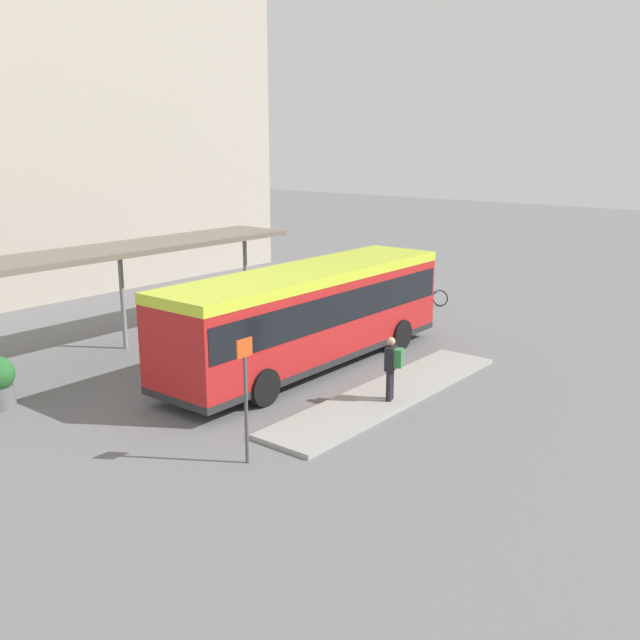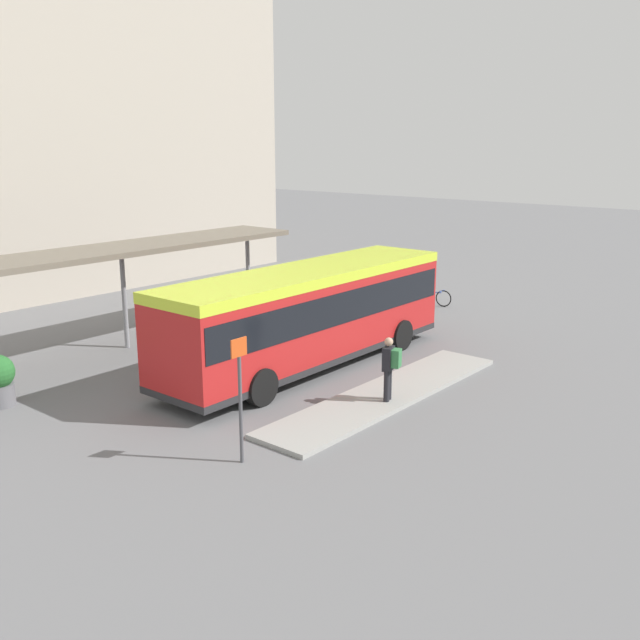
{
  "view_description": "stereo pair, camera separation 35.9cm",
  "coord_description": "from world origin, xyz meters",
  "views": [
    {
      "loc": [
        -16.14,
        -13.49,
        6.79
      ],
      "look_at": [
        0.54,
        0.0,
        1.38
      ],
      "focal_mm": 40.0,
      "sensor_mm": 36.0,
      "label": 1
    },
    {
      "loc": [
        -15.91,
        -13.77,
        6.79
      ],
      "look_at": [
        0.54,
        0.0,
        1.38
      ],
      "focal_mm": 40.0,
      "sensor_mm": 36.0,
      "label": 2
    }
  ],
  "objects": [
    {
      "name": "pedestrian_waiting",
      "position": [
        -1.14,
        -3.79,
        1.11
      ],
      "size": [
        0.48,
        0.52,
        1.72
      ],
      "rotation": [
        0.0,
        0.0,
        1.88
      ],
      "color": "#232328",
      "rests_on": "curb_island"
    },
    {
      "name": "bicycle_blue",
      "position": [
        9.78,
        1.48,
        0.36
      ],
      "size": [
        0.48,
        1.64,
        0.71
      ],
      "rotation": [
        0.0,
        0.0,
        -1.43
      ],
      "color": "black",
      "rests_on": "ground_plane"
    },
    {
      "name": "station_shelter",
      "position": [
        -2.36,
        6.07,
        3.28
      ],
      "size": [
        13.52,
        2.52,
        3.43
      ],
      "color": "#706656",
      "rests_on": "ground_plane"
    },
    {
      "name": "ground_plane",
      "position": [
        0.0,
        0.0,
        0.0
      ],
      "size": [
        120.0,
        120.0,
        0.0
      ],
      "primitive_type": "plane",
      "color": "slate"
    },
    {
      "name": "city_bus",
      "position": [
        0.01,
        0.0,
        1.79
      ],
      "size": [
        10.82,
        2.75,
        3.06
      ],
      "rotation": [
        0.0,
        0.0,
        0.01
      ],
      "color": "red",
      "rests_on": "ground_plane"
    },
    {
      "name": "platform_sign",
      "position": [
        -6.06,
        -3.31,
        1.56
      ],
      "size": [
        0.44,
        0.08,
        2.8
      ],
      "color": "#4C4C51",
      "rests_on": "ground_plane"
    },
    {
      "name": "bicycle_yellow",
      "position": [
        9.54,
        2.26,
        0.39
      ],
      "size": [
        0.48,
        1.8,
        0.78
      ],
      "rotation": [
        0.0,
        0.0,
        -1.72
      ],
      "color": "black",
      "rests_on": "ground_plane"
    },
    {
      "name": "curb_island",
      "position": [
        -0.64,
        -3.38,
        0.06
      ],
      "size": [
        9.03,
        1.8,
        0.12
      ],
      "color": "#9E9E99",
      "rests_on": "ground_plane"
    }
  ]
}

